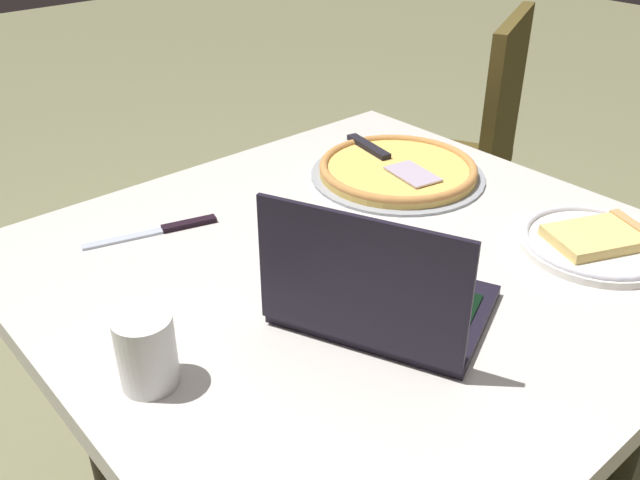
{
  "coord_description": "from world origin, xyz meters",
  "views": [
    {
      "loc": [
        0.73,
        0.73,
        1.38
      ],
      "look_at": [
        0.04,
        -0.06,
        0.76
      ],
      "focal_mm": 38.52,
      "sensor_mm": 36.0,
      "label": 1
    }
  ],
  "objects_px": {
    "drink_cup": "(146,350)",
    "chair_near": "(456,151)",
    "dining_table": "(359,299)",
    "pizza_plate": "(597,242)",
    "laptop": "(378,297)",
    "pizza_tray": "(398,169)",
    "table_knife": "(165,229)"
  },
  "relations": [
    {
      "from": "pizza_plate",
      "to": "pizza_tray",
      "type": "relative_size",
      "value": 0.71
    },
    {
      "from": "laptop",
      "to": "chair_near",
      "type": "relative_size",
      "value": 0.39
    },
    {
      "from": "dining_table",
      "to": "drink_cup",
      "type": "bearing_deg",
      "value": 5.9
    },
    {
      "from": "pizza_tray",
      "to": "chair_near",
      "type": "height_order",
      "value": "chair_near"
    },
    {
      "from": "dining_table",
      "to": "pizza_tray",
      "type": "xyz_separation_m",
      "value": [
        -0.29,
        -0.19,
        0.11
      ]
    },
    {
      "from": "dining_table",
      "to": "pizza_tray",
      "type": "bearing_deg",
      "value": -147.21
    },
    {
      "from": "dining_table",
      "to": "table_knife",
      "type": "relative_size",
      "value": 4.43
    },
    {
      "from": "drink_cup",
      "to": "chair_near",
      "type": "distance_m",
      "value": 1.44
    },
    {
      "from": "table_knife",
      "to": "chair_near",
      "type": "xyz_separation_m",
      "value": [
        -1.09,
        -0.17,
        -0.2
      ]
    },
    {
      "from": "dining_table",
      "to": "chair_near",
      "type": "distance_m",
      "value": 1.0
    },
    {
      "from": "table_knife",
      "to": "drink_cup",
      "type": "relative_size",
      "value": 2.29
    },
    {
      "from": "pizza_plate",
      "to": "table_knife",
      "type": "height_order",
      "value": "pizza_plate"
    },
    {
      "from": "laptop",
      "to": "pizza_tray",
      "type": "distance_m",
      "value": 0.53
    },
    {
      "from": "dining_table",
      "to": "pizza_plate",
      "type": "xyz_separation_m",
      "value": [
        -0.34,
        0.26,
        0.1
      ]
    },
    {
      "from": "laptop",
      "to": "pizza_plate",
      "type": "relative_size",
      "value": 1.4
    },
    {
      "from": "pizza_tray",
      "to": "laptop",
      "type": "bearing_deg",
      "value": 40.17
    },
    {
      "from": "laptop",
      "to": "pizza_plate",
      "type": "height_order",
      "value": "laptop"
    },
    {
      "from": "drink_cup",
      "to": "dining_table",
      "type": "bearing_deg",
      "value": -174.1
    },
    {
      "from": "pizza_tray",
      "to": "table_knife",
      "type": "bearing_deg",
      "value": -13.2
    },
    {
      "from": "laptop",
      "to": "pizza_tray",
      "type": "height_order",
      "value": "laptop"
    },
    {
      "from": "laptop",
      "to": "chair_near",
      "type": "bearing_deg",
      "value": -147.55
    },
    {
      "from": "dining_table",
      "to": "drink_cup",
      "type": "height_order",
      "value": "drink_cup"
    },
    {
      "from": "laptop",
      "to": "chair_near",
      "type": "distance_m",
      "value": 1.19
    },
    {
      "from": "dining_table",
      "to": "table_knife",
      "type": "xyz_separation_m",
      "value": [
        0.21,
        -0.31,
        0.09
      ]
    },
    {
      "from": "laptop",
      "to": "chair_near",
      "type": "xyz_separation_m",
      "value": [
        -0.99,
        -0.63,
        -0.24
      ]
    },
    {
      "from": "table_knife",
      "to": "chair_near",
      "type": "relative_size",
      "value": 0.26
    },
    {
      "from": "pizza_plate",
      "to": "chair_near",
      "type": "xyz_separation_m",
      "value": [
        -0.54,
        -0.73,
        -0.21
      ]
    },
    {
      "from": "pizza_tray",
      "to": "chair_near",
      "type": "xyz_separation_m",
      "value": [
        -0.58,
        -0.29,
        -0.21
      ]
    },
    {
      "from": "pizza_plate",
      "to": "dining_table",
      "type": "bearing_deg",
      "value": -36.81
    },
    {
      "from": "laptop",
      "to": "table_knife",
      "type": "distance_m",
      "value": 0.47
    },
    {
      "from": "drink_cup",
      "to": "table_knife",
      "type": "bearing_deg",
      "value": -122.43
    },
    {
      "from": "chair_near",
      "to": "dining_table",
      "type": "bearing_deg",
      "value": 28.5
    }
  ]
}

